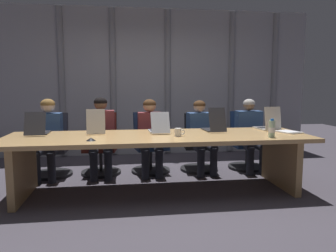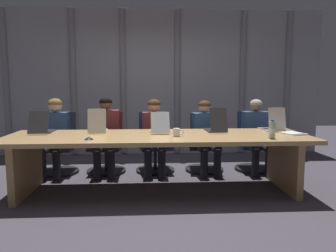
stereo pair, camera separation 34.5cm
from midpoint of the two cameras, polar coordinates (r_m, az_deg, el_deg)
name	(u,v)px [view 2 (the right image)]	position (r m, az deg, el deg)	size (l,w,h in m)	color
ground_plane	(158,191)	(4.26, 0.65, -11.30)	(13.11, 13.11, 0.00)	#47424C
conference_table	(158,146)	(4.11, 0.66, -3.53)	(3.76, 1.13, 0.73)	tan
curtain_backdrop	(154,83)	(6.42, -0.88, 7.57)	(6.55, 0.17, 2.80)	#9999A0
laptop_left_end	(42,128)	(4.51, -19.06, -0.43)	(0.26, 0.45, 0.29)	#2D2D33
laptop_left_mid	(98,128)	(4.38, -9.91, -0.30)	(0.25, 0.42, 0.32)	beige
laptop_center	(160,128)	(4.31, 0.80, -0.40)	(0.25, 0.45, 0.28)	#A8ADB7
laptop_right_mid	(216,127)	(4.44, 10.49, -0.20)	(0.24, 0.47, 0.33)	#2D2D33
laptop_right_end	(272,126)	(4.74, 19.71, -0.04)	(0.27, 0.41, 0.33)	beige
office_chair_left_end	(59,151)	(5.30, -16.66, -4.13)	(0.60, 0.60, 0.93)	#2D2D38
office_chair_left_mid	(107,150)	(5.18, -8.76, -4.16)	(0.60, 0.60, 0.92)	#511E19
office_chair_center	(155,149)	(5.16, -0.43, -4.12)	(0.60, 0.61, 0.92)	navy
office_chair_right_mid	(204,149)	(5.26, 8.21, -4.09)	(0.60, 0.60, 0.89)	black
office_chair_right_end	(253,148)	(5.48, 16.38, -3.77)	(0.60, 0.60, 0.92)	navy
person_left_end	(55,132)	(5.10, -17.36, -0.99)	(0.39, 0.55, 1.15)	#335184
person_left_mid	(106,131)	(4.97, -8.84, -0.90)	(0.41, 0.55, 1.17)	brown
person_center	(154,132)	(4.95, -0.39, -1.04)	(0.37, 0.55, 1.14)	brown
person_right_mid	(206,133)	(5.06, 8.55, -1.14)	(0.41, 0.57, 1.11)	#335184
person_right_end	(257,131)	(5.28, 17.04, -0.92)	(0.41, 0.55, 1.13)	#335184
water_bottle_primary	(272,130)	(4.03, 20.04, -0.69)	(0.08, 0.08, 0.22)	#ADD1B2
coffee_mug_near	(177,132)	(3.98, 4.05, -1.12)	(0.13, 0.08, 0.10)	white
conference_mic_left_side	(89,138)	(3.80, -11.13, -2.10)	(0.11, 0.11, 0.04)	black
spiral_notepad	(293,133)	(4.52, 23.04, -1.20)	(0.31, 0.36, 0.03)	silver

